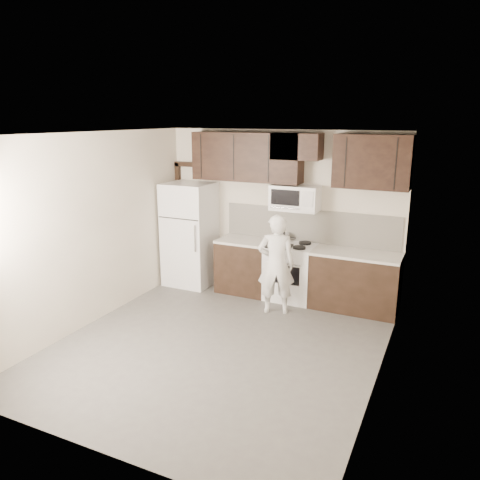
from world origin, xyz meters
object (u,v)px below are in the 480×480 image
Objects in this scene: microwave at (295,198)px; stove at (290,272)px; refrigerator at (190,234)px; person at (276,264)px.

stove is at bearing -89.90° from microwave.
refrigerator is (-1.85, -0.17, -0.75)m from microwave.
microwave is 0.50× the size of person.
microwave reaches higher than stove.
stove is 1.24× the size of microwave.
refrigerator is at bearing -178.49° from stove.
refrigerator reaches higher than person.
stove is 1.20m from microwave.
refrigerator reaches higher than stove.
refrigerator is at bearing -174.85° from microwave.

